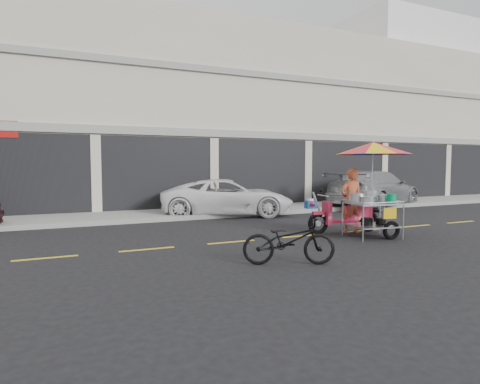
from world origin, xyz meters
name	(u,v)px	position (x,y,z in m)	size (l,w,h in m)	color
ground	(302,236)	(0.00, 0.00, 0.00)	(90.00, 90.00, 0.00)	black
sidewalk	(223,211)	(0.00, 5.50, 0.07)	(45.00, 3.00, 0.15)	gray
shophouse_block	(237,118)	(2.82, 10.59, 4.24)	(36.00, 8.11, 10.40)	beige
centerline	(302,236)	(0.00, 0.00, 0.00)	(42.00, 0.10, 0.01)	gold
white_pickup	(227,197)	(-0.15, 4.70, 0.66)	(2.19, 4.74, 1.32)	white
silver_pickup	(374,189)	(6.75, 4.70, 0.79)	(2.22, 5.45, 1.58)	#9FA0A5
near_bicycle	(289,241)	(-1.86, -2.40, 0.45)	(0.59, 1.71, 0.90)	black
food_vendor_rig	(364,176)	(1.50, -0.57, 1.55)	(2.46, 2.20, 2.48)	black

